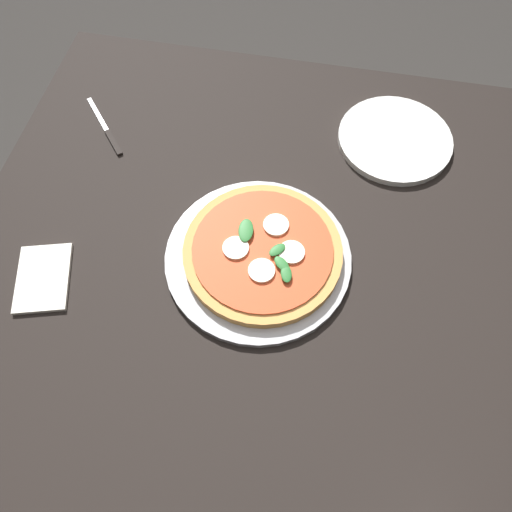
{
  "coord_description": "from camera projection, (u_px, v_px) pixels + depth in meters",
  "views": [
    {
      "loc": [
        -0.38,
        -0.08,
        1.54
      ],
      "look_at": [
        0.04,
        0.0,
        0.77
      ],
      "focal_mm": 35.05,
      "sensor_mm": 36.0,
      "label": 1
    }
  ],
  "objects": [
    {
      "name": "knife",
      "position": [
        108.0,
        133.0,
        1.04
      ],
      "size": [
        0.15,
        0.13,
        0.01
      ],
      "color": "black",
      "rests_on": "dining_table"
    },
    {
      "name": "ground_plane",
      "position": [
        255.0,
        388.0,
        1.54
      ],
      "size": [
        6.0,
        6.0,
        0.0
      ],
      "primitive_type": "plane",
      "color": "#2D2B28"
    },
    {
      "name": "plate_white",
      "position": [
        395.0,
        139.0,
        1.02
      ],
      "size": [
        0.23,
        0.23,
        0.01
      ],
      "primitive_type": "cylinder",
      "color": "white",
      "rests_on": "dining_table"
    },
    {
      "name": "serving_tray",
      "position": [
        256.0,
        257.0,
        0.89
      ],
      "size": [
        0.33,
        0.33,
        0.01
      ],
      "primitive_type": "cylinder",
      "color": "#B2B2B7",
      "rests_on": "dining_table"
    },
    {
      "name": "pizza",
      "position": [
        263.0,
        251.0,
        0.88
      ],
      "size": [
        0.28,
        0.28,
        0.03
      ],
      "color": "tan",
      "rests_on": "serving_tray"
    },
    {
      "name": "dining_table",
      "position": [
        254.0,
        303.0,
        0.97
      ],
      "size": [
        1.14,
        1.08,
        0.76
      ],
      "color": "black",
      "rests_on": "ground_plane"
    },
    {
      "name": "napkin",
      "position": [
        43.0,
        278.0,
        0.87
      ],
      "size": [
        0.15,
        0.12,
        0.01
      ],
      "primitive_type": "cube",
      "rotation": [
        0.0,
        0.0,
        0.28
      ],
      "color": "white",
      "rests_on": "dining_table"
    }
  ]
}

